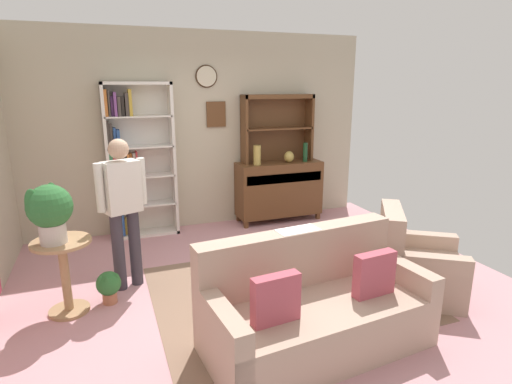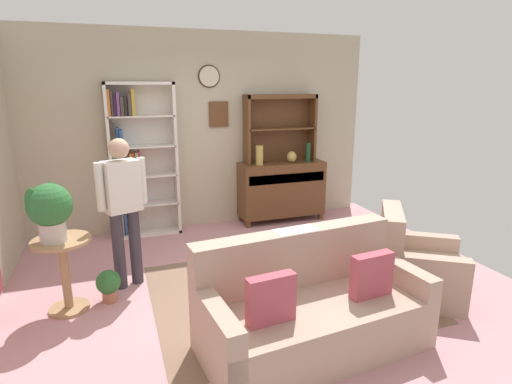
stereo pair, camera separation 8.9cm
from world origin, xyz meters
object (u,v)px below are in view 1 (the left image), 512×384
Objects in this scene: potted_plant_small at (109,285)px; book_stack at (303,253)px; armchair_floral at (415,267)px; plant_stand at (64,269)px; bookshelf at (135,161)px; potted_plant_large at (49,209)px; coffee_table at (297,261)px; couch_floral at (314,309)px; person_reading at (123,204)px; vase_tall at (257,155)px; sideboard at (279,188)px; vase_round at (289,157)px; bottle_wine at (305,152)px; sideboard_hutch at (277,119)px.

potted_plant_small is 1.67× the size of book_stack.
armchair_floral is 3.37m from plant_stand.
potted_plant_large is (-0.88, -1.92, -0.04)m from bookshelf.
couch_floral is at bearing -107.06° from coffee_table.
person_reading is (-2.69, 1.18, 0.62)m from armchair_floral.
couch_floral reaches higher than book_stack.
person_reading reaches higher than coffee_table.
person_reading reaches higher than potted_plant_large.
armchair_floral is (0.73, -2.57, -0.77)m from vase_tall.
sideboard is 7.65× the size of vase_round.
vase_round reaches higher than couch_floral.
potted_plant_large reaches higher than potted_plant_small.
bottle_wine is at bearing 29.66° from potted_plant_small.
book_stack is (2.25, -0.44, -0.56)m from potted_plant_large.
couch_floral reaches higher than plant_stand.
armchair_floral is 3.30× the size of potted_plant_small.
bookshelf is 2.80m from book_stack.
plant_stand reaches higher than potted_plant_small.
vase_round is 2.69m from armchair_floral.
armchair_floral is at bearing -74.18° from vase_tall.
couch_floral is 3.54× the size of potted_plant_large.
potted_plant_small is at bearing -142.10° from vase_tall.
bookshelf is 1.58m from person_reading.
vase_tall is at bearing 78.03° from couch_floral.
coffee_table is at bearing -25.49° from person_reading.
plant_stand is (-3.26, 0.85, 0.15)m from armchair_floral.
armchair_floral is (-0.05, -2.56, -0.77)m from bottle_wine.
sideboard is at bearing 31.69° from potted_plant_large.
book_stack is at bearing -11.19° from potted_plant_large.
vase_round is at bearing 67.42° from coffee_table.
armchair_floral is at bearing -16.85° from potted_plant_small.
potted_plant_large is at bearing -148.31° from sideboard.
potted_plant_large is at bearing -114.50° from bookshelf.
plant_stand is at bearing -145.82° from vase_tall.
bottle_wine reaches higher than sideboard.
bottle_wine reaches higher than plant_stand.
bookshelf is 6.51× the size of potted_plant_small.
bookshelf is 7.32× the size of vase_tall.
sideboard_hutch reaches higher than sideboard.
sideboard_hutch is 3.05m from armchair_floral.
sideboard_hutch is at bearing 153.04° from bottle_wine.
bottle_wine is (0.39, -0.09, 0.55)m from sideboard.
bottle_wine is 3.35m from couch_floral.
vase_tall is 2.89m from potted_plant_small.
vase_tall is 0.78m from bottle_wine.
bottle_wine is at bearing -26.96° from sideboard_hutch.
plant_stand is at bearing 168.93° from coffee_table.
vase_tall is 0.15× the size of couch_floral.
sideboard is at bearing 167.11° from bottle_wine.
potted_plant_large is 1.64× the size of potted_plant_small.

